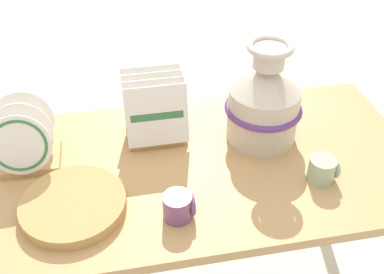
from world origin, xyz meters
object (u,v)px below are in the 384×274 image
ceramic_vase (264,101)px  mug_sage_glaze (323,170)px  wicker_charger_stack (73,205)px  dish_rack_round_plates (24,145)px  mug_plum_glaze (179,206)px  dish_rack_square_plates (155,115)px

ceramic_vase → mug_sage_glaze: size_ratio=3.93×
mug_sage_glaze → wicker_charger_stack: bearing=178.9°
dish_rack_round_plates → mug_sage_glaze: bearing=-15.3°
dish_rack_round_plates → mug_plum_glaze: dish_rack_round_plates is taller
ceramic_vase → mug_plum_glaze: (-0.34, -0.32, -0.11)m
dish_rack_square_plates → mug_sage_glaze: (0.48, -0.33, -0.04)m
dish_rack_square_plates → mug_plum_glaze: size_ratio=2.50×
ceramic_vase → mug_plum_glaze: 0.48m
wicker_charger_stack → ceramic_vase: bearing=20.0°
mug_plum_glaze → mug_sage_glaze: bearing=8.5°
ceramic_vase → dish_rack_round_plates: (-0.79, 0.00, -0.07)m
ceramic_vase → dish_rack_round_plates: 0.79m
mug_sage_glaze → dish_rack_square_plates: bearing=145.9°
dish_rack_square_plates → wicker_charger_stack: bearing=-132.2°
mug_plum_glaze → mug_sage_glaze: (0.46, 0.07, 0.00)m
dish_rack_square_plates → wicker_charger_stack: 0.42m
dish_rack_square_plates → mug_sage_glaze: bearing=-34.1°
wicker_charger_stack → dish_rack_square_plates: bearing=47.8°
dish_rack_round_plates → wicker_charger_stack: bearing=-57.7°
mug_plum_glaze → dish_rack_round_plates: bearing=144.5°
dish_rack_square_plates → mug_plum_glaze: bearing=-87.7°
ceramic_vase → dish_rack_square_plates: size_ratio=1.57×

